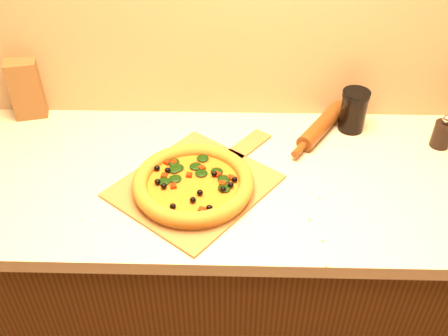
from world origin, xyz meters
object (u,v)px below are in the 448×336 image
Objects in this scene: pizza_peel at (198,183)px; pepper_grinder at (442,134)px; dark_jar at (353,111)px; rolling_pin at (323,125)px; pizza at (193,184)px.

pizza_peel is 4.96× the size of pepper_grinder.
dark_jar is at bearing 161.71° from pepper_grinder.
pizza_peel is 0.76m from pepper_grinder.
rolling_pin reaches higher than pizza_peel.
rolling_pin is at bearing 169.14° from pepper_grinder.
pepper_grinder reaches higher than rolling_pin.
pizza reaches higher than pizza_peel.
rolling_pin is (0.39, 0.30, -0.00)m from pizza.
pizza is at bearing -68.74° from pizza_peel.
pepper_grinder is at bearing -10.86° from rolling_pin.
rolling_pin is at bearing 37.65° from pizza.
pepper_grinder reaches higher than pizza.
pizza_peel is 1.64× the size of pizza.
rolling_pin is 2.42× the size of dark_jar.
pizza is at bearing -146.58° from dark_jar.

